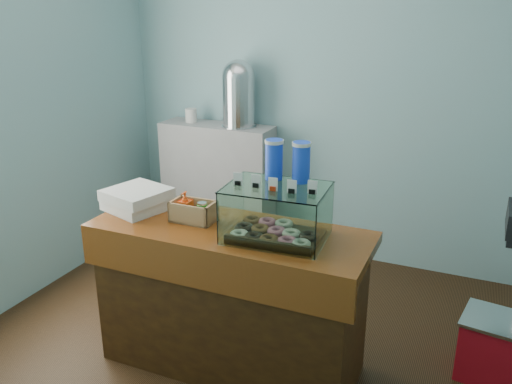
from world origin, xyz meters
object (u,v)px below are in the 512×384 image
at_px(display_case, 278,207).
at_px(coffee_urn, 239,92).
at_px(counter, 230,298).
at_px(red_cooler, 499,349).

distance_m(display_case, coffee_urn, 1.87).
height_order(counter, red_cooler, counter).
bearing_deg(coffee_urn, display_case, -58.06).
height_order(display_case, coffee_urn, coffee_urn).
bearing_deg(counter, display_case, 3.99).
bearing_deg(coffee_urn, red_cooler, -26.23).
bearing_deg(coffee_urn, counter, -66.48).
bearing_deg(red_cooler, coffee_urn, 162.21).
bearing_deg(red_cooler, display_case, -149.52).
distance_m(display_case, red_cooler, 1.57).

